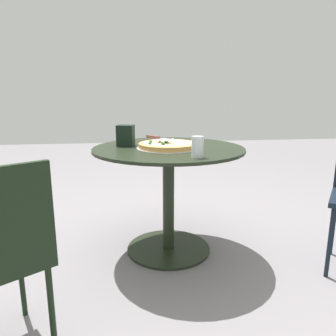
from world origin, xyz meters
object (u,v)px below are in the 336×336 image
at_px(patio_table, 169,179).
at_px(pizza_server, 159,138).
at_px(pizza_on_tray, 168,145).
at_px(drinking_cup, 197,147).
at_px(napkin_dispenser, 126,136).

xyz_separation_m(patio_table, pizza_server, (-0.00, -0.06, 0.27)).
xyz_separation_m(pizza_on_tray, pizza_server, (-0.04, -0.05, 0.04)).
distance_m(patio_table, drinking_cup, 0.45).
bearing_deg(drinking_cup, patio_table, -162.35).
height_order(patio_table, drinking_cup, drinking_cup).
bearing_deg(pizza_server, pizza_on_tray, 55.88).
distance_m(pizza_server, drinking_cup, 0.39).
relative_size(pizza_server, drinking_cup, 1.71).
distance_m(patio_table, pizza_on_tray, 0.23).
height_order(patio_table, pizza_server, pizza_server).
bearing_deg(drinking_cup, napkin_dispenser, -138.95).
bearing_deg(drinking_cup, pizza_on_tray, -159.29).
xyz_separation_m(pizza_server, napkin_dispenser, (-0.09, -0.21, 0.01)).
bearing_deg(patio_table, drinking_cup, 17.65).
bearing_deg(pizza_server, napkin_dispenser, -112.56).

